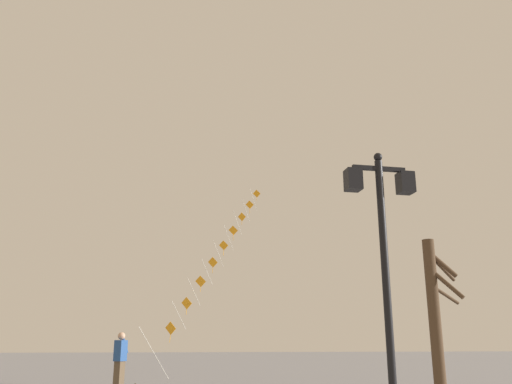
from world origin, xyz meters
TOP-DOWN VIEW (x-y plane):
  - ground_plane at (0.00, 20.00)m, footprint 160.00×160.00m
  - twin_lantern_lamp_post at (3.37, 8.22)m, footprint 1.31×0.28m
  - kite_train at (2.29, 23.70)m, footprint 6.33×11.43m
  - kite_flyer at (-1.48, 16.41)m, footprint 0.42×0.61m
  - bare_tree at (6.77, 12.72)m, footprint 1.18×1.21m

SIDE VIEW (x-z plane):
  - ground_plane at x=0.00m, z-range 0.00..0.00m
  - kite_flyer at x=-1.48m, z-range 0.05..1.76m
  - bare_tree at x=6.77m, z-range 0.12..4.25m
  - twin_lantern_lamp_post at x=3.37m, z-range 0.93..5.76m
  - kite_train at x=2.29m, z-range 0.36..10.40m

